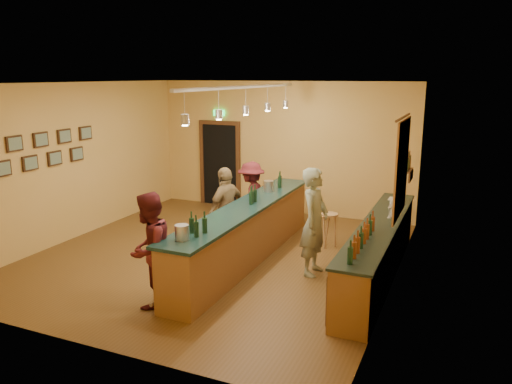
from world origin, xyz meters
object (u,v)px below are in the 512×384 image
at_px(back_counter, 378,250).
at_px(customer_c, 251,199).
at_px(bar_stool, 329,221).
at_px(bartender, 314,222).
at_px(customer_b, 227,210).
at_px(tasting_bar, 246,229).
at_px(customer_a, 149,250).

bearing_deg(back_counter, customer_c, 156.01).
xyz_separation_m(customer_c, bar_stool, (1.74, -0.14, -0.24)).
height_order(back_counter, bartender, bartender).
distance_m(back_counter, customer_b, 2.92).
height_order(back_counter, bar_stool, back_counter).
height_order(back_counter, tasting_bar, tasting_bar).
xyz_separation_m(tasting_bar, bartender, (1.31, -0.08, 0.32)).
height_order(back_counter, customer_a, customer_a).
xyz_separation_m(customer_b, bar_stool, (1.74, 1.03, -0.29)).
relative_size(customer_b, customer_c, 1.05).
bearing_deg(back_counter, customer_b, 177.58).
height_order(customer_a, bar_stool, customer_a).
relative_size(back_counter, bar_stool, 6.61).
distance_m(bartender, bar_stool, 1.47).
bearing_deg(customer_a, bartender, 133.43).
distance_m(customer_a, customer_c, 3.67).
xyz_separation_m(tasting_bar, customer_a, (-0.55, -2.20, 0.25)).
distance_m(back_counter, customer_a, 3.77).
bearing_deg(bar_stool, customer_c, 175.50).
height_order(bartender, bar_stool, bartender).
xyz_separation_m(back_counter, tasting_bar, (-2.35, -0.18, 0.12)).
height_order(customer_a, customer_c, customer_a).
relative_size(tasting_bar, bartender, 2.76).
height_order(tasting_bar, bar_stool, tasting_bar).
bearing_deg(customer_c, customer_b, -2.42).
bearing_deg(bartender, customer_c, 52.71).
relative_size(tasting_bar, customer_c, 3.24).
bearing_deg(bar_stool, bartender, -85.41).
xyz_separation_m(tasting_bar, bar_stool, (1.19, 1.33, -0.06)).
relative_size(customer_a, customer_b, 1.03).
relative_size(tasting_bar, customer_b, 3.07).
bearing_deg(customer_a, customer_c, 174.69).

